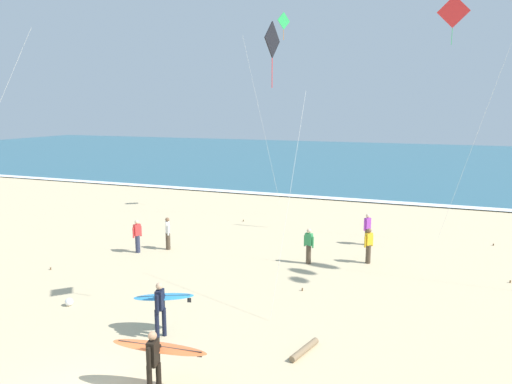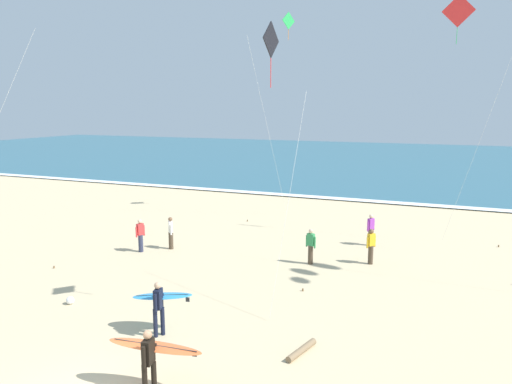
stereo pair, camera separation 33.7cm
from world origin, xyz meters
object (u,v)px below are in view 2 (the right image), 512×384
Objects in this scene: bystander_purple_top at (371,230)px; bystander_yellow_top at (371,246)px; kite_diamond_scarlet_low at (460,17)px; beach_ball at (70,300)px; bystander_green_top at (311,246)px; surfer_trailing at (160,301)px; bystander_red_top at (140,235)px; driftwood_log at (302,350)px; kite_diamond_emerald_near at (286,32)px; surfer_lead at (152,353)px; bystander_white_top at (171,233)px; kite_diamond_charcoal_high at (273,55)px.

bystander_yellow_top is at bearing -80.87° from bystander_purple_top.
beach_ball is at bearing -131.76° from kite_diamond_scarlet_low.
beach_ball is (-6.60, -7.40, -0.67)m from bystander_green_top.
bystander_red_top is at bearing 129.63° from surfer_trailing.
bystander_yellow_top is 1.00× the size of bystander_green_top.
surfer_trailing is at bearing -118.31° from bystander_yellow_top.
kite_diamond_scarlet_low is 10.95m from bystander_purple_top.
kite_diamond_emerald_near is at bearing 110.44° from driftwood_log.
surfer_lead is 4.31m from driftwood_log.
bystander_purple_top reaches higher than driftwood_log.
bystander_white_top is at bearing 41.32° from bystander_red_top.
kite_diamond_scarlet_low is 21.01m from beach_ball.
driftwood_log is (6.16, -16.52, -11.20)m from kite_diamond_emerald_near.
surfer_trailing is 19.93m from kite_diamond_emerald_near.
bystander_yellow_top is 1.20× the size of driftwood_log.
kite_diamond_emerald_near is at bearing 81.86° from beach_ball.
kite_diamond_emerald_near is at bearing 96.18° from surfer_trailing.
bystander_red_top is (-3.73, -10.27, -10.48)m from kite_diamond_emerald_near.
surfer_trailing reaches higher than beach_ball.
surfer_trailing is at bearing 119.88° from surfer_lead.
bystander_purple_top is (1.98, 3.89, 0.00)m from bystander_green_top.
driftwood_log is (-3.48, -13.60, -10.91)m from kite_diamond_scarlet_low.
kite_diamond_emerald_near is 7.85× the size of bystander_yellow_top.
bystander_white_top is 1.00× the size of bystander_purple_top.
bystander_yellow_top is 2.93m from bystander_purple_top.
kite_diamond_scarlet_low is at bearing -16.89° from kite_diamond_emerald_near.
driftwood_log is (1.54, -1.70, -8.22)m from kite_diamond_charcoal_high.
bystander_purple_top is at bearing -38.91° from kite_diamond_emerald_near.
kite_diamond_scarlet_low reaches higher than bystander_green_top.
bystander_green_top is at bearing 48.28° from beach_ball.
surfer_lead reaches higher than beach_ball.
bystander_green_top is (0.87, 10.76, -0.23)m from surfer_lead.
bystander_purple_top is (4.41, 11.94, -0.23)m from surfer_trailing.
kite_diamond_charcoal_high reaches higher than bystander_green_top.
beach_ball is at bearing -87.47° from bystander_white_top.
kite_diamond_charcoal_high is 9.54m from bystander_green_top.
bystander_green_top is 9.94m from beach_ball.
driftwood_log is (8.49, -0.18, -0.05)m from beach_ball.
bystander_white_top is (-4.49, 7.67, -0.23)m from surfer_trailing.
kite_diamond_emerald_near is 7.85× the size of bystander_purple_top.
surfer_trailing is at bearing -50.37° from bystander_red_top.
bystander_yellow_top and bystander_green_top have the same top height.
bystander_white_top is at bearing 120.20° from surfer_lead.
surfer_lead is 0.20× the size of kite_diamond_scarlet_low.
kite_diamond_scarlet_low is 11.73m from bystander_yellow_top.
bystander_white_top is at bearing -154.34° from bystander_purple_top.
surfer_trailing is 12.73m from bystander_purple_top.
kite_diamond_emerald_near reaches higher than surfer_lead.
surfer_lead is 8.84m from kite_diamond_charcoal_high.
driftwood_log is (8.80, -7.21, -0.72)m from bystander_white_top.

